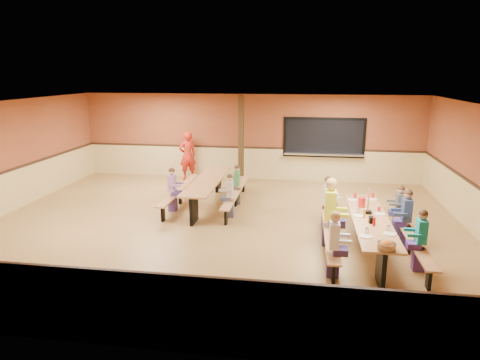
# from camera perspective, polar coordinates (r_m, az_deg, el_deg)

# --- Properties ---
(ground) EXTENTS (12.00, 12.00, 0.00)m
(ground) POSITION_cam_1_polar(r_m,az_deg,el_deg) (10.76, -2.31, -6.10)
(ground) COLOR brown
(ground) RESTS_ON ground
(room_envelope) EXTENTS (12.04, 10.04, 3.02)m
(room_envelope) POSITION_cam_1_polar(r_m,az_deg,el_deg) (10.54, -2.35, -2.58)
(room_envelope) COLOR brown
(room_envelope) RESTS_ON ground
(kitchen_pass_through) EXTENTS (2.78, 0.28, 1.38)m
(kitchen_pass_through) POSITION_cam_1_polar(r_m,az_deg,el_deg) (15.05, 11.12, 5.35)
(kitchen_pass_through) COLOR black
(kitchen_pass_through) RESTS_ON ground
(structural_post) EXTENTS (0.18, 0.18, 3.00)m
(structural_post) POSITION_cam_1_polar(r_m,az_deg,el_deg) (14.64, 0.14, 5.42)
(structural_post) COLOR #332211
(structural_post) RESTS_ON ground
(cafeteria_table_main) EXTENTS (1.91, 3.70, 0.74)m
(cafeteria_table_main) POSITION_cam_1_polar(r_m,az_deg,el_deg) (9.52, 16.90, -6.11)
(cafeteria_table_main) COLOR #AB7144
(cafeteria_table_main) RESTS_ON ground
(cafeteria_table_second) EXTENTS (1.91, 3.70, 0.74)m
(cafeteria_table_second) POSITION_cam_1_polar(r_m,az_deg,el_deg) (12.31, -4.36, -0.94)
(cafeteria_table_second) COLOR #AB7144
(cafeteria_table_second) RESTS_ON ground
(seated_child_white_left) EXTENTS (0.39, 0.32, 1.25)m
(seated_child_white_left) POSITION_cam_1_polar(r_m,az_deg,el_deg) (8.18, 12.40, -8.45)
(seated_child_white_left) COLOR white
(seated_child_white_left) RESTS_ON ground
(seated_adult_yellow) EXTENTS (0.51, 0.41, 1.49)m
(seated_adult_yellow) POSITION_cam_1_polar(r_m,az_deg,el_deg) (9.58, 11.91, -4.27)
(seated_adult_yellow) COLOR #EBFB2C
(seated_adult_yellow) RESTS_ON ground
(seated_child_grey_left) EXTENTS (0.38, 0.31, 1.24)m
(seated_child_grey_left) POSITION_cam_1_polar(r_m,az_deg,el_deg) (10.83, 11.54, -2.80)
(seated_child_grey_left) COLOR silver
(seated_child_grey_left) RESTS_ON ground
(seated_child_teal_right) EXTENTS (0.37, 0.30, 1.21)m
(seated_child_teal_right) POSITION_cam_1_polar(r_m,az_deg,el_deg) (8.93, 22.91, -7.46)
(seated_child_teal_right) COLOR teal
(seated_child_teal_right) RESTS_ON ground
(seated_child_navy_right) EXTENTS (0.39, 0.32, 1.26)m
(seated_child_navy_right) POSITION_cam_1_polar(r_m,az_deg,el_deg) (10.06, 21.26, -4.75)
(seated_child_navy_right) COLOR navy
(seated_child_navy_right) RESTS_ON ground
(seated_child_char_right) EXTENTS (0.34, 0.28, 1.16)m
(seated_child_char_right) POSITION_cam_1_polar(r_m,az_deg,el_deg) (10.73, 20.45, -3.80)
(seated_child_char_right) COLOR #42494A
(seated_child_char_right) RESTS_ON ground
(seated_child_purple_sec) EXTENTS (0.36, 0.30, 1.19)m
(seated_child_purple_sec) POSITION_cam_1_polar(r_m,az_deg,el_deg) (11.86, -9.01, -1.31)
(seated_child_purple_sec) COLOR #95689E
(seated_child_purple_sec) RESTS_ON ground
(seated_child_green_sec) EXTENTS (0.33, 0.27, 1.13)m
(seated_child_green_sec) POSITION_cam_1_polar(r_m,az_deg,el_deg) (12.34, -0.41, -0.67)
(seated_child_green_sec) COLOR #397840
(seated_child_green_sec) RESTS_ON ground
(seated_child_tan_sec) EXTENTS (0.34, 0.28, 1.15)m
(seated_child_tan_sec) POSITION_cam_1_polar(r_m,az_deg,el_deg) (11.22, -1.36, -2.14)
(seated_child_tan_sec) COLOR #AB998A
(seated_child_tan_sec) RESTS_ON ground
(standing_woman) EXTENTS (0.75, 0.70, 1.72)m
(standing_woman) POSITION_cam_1_polar(r_m,az_deg,el_deg) (15.30, -7.01, 3.26)
(standing_woman) COLOR red
(standing_woman) RESTS_ON ground
(punch_pitcher) EXTENTS (0.16, 0.16, 0.22)m
(punch_pitcher) POSITION_cam_1_polar(r_m,az_deg,el_deg) (10.13, 15.92, -2.89)
(punch_pitcher) COLOR red
(punch_pitcher) RESTS_ON cafeteria_table_main
(chip_bowl) EXTENTS (0.32, 0.32, 0.15)m
(chip_bowl) POSITION_cam_1_polar(r_m,az_deg,el_deg) (7.91, 18.95, -8.24)
(chip_bowl) COLOR orange
(chip_bowl) RESTS_ON cafeteria_table_main
(napkin_dispenser) EXTENTS (0.10, 0.14, 0.13)m
(napkin_dispenser) POSITION_cam_1_polar(r_m,az_deg,el_deg) (9.15, 17.12, -5.09)
(napkin_dispenser) COLOR black
(napkin_dispenser) RESTS_ON cafeteria_table_main
(condiment_mustard) EXTENTS (0.06, 0.06, 0.17)m
(condiment_mustard) POSITION_cam_1_polar(r_m,az_deg,el_deg) (9.45, 16.23, -4.29)
(condiment_mustard) COLOR yellow
(condiment_mustard) RESTS_ON cafeteria_table_main
(condiment_ketchup) EXTENTS (0.06, 0.06, 0.17)m
(condiment_ketchup) POSITION_cam_1_polar(r_m,az_deg,el_deg) (9.01, 17.46, -5.30)
(condiment_ketchup) COLOR #B2140F
(condiment_ketchup) RESTS_ON cafeteria_table_main
(table_paddle) EXTENTS (0.16, 0.16, 0.56)m
(table_paddle) POSITION_cam_1_polar(r_m,az_deg,el_deg) (9.70, 16.69, -3.53)
(table_paddle) COLOR black
(table_paddle) RESTS_ON cafeteria_table_main
(place_settings) EXTENTS (0.65, 3.30, 0.11)m
(place_settings) POSITION_cam_1_polar(r_m,az_deg,el_deg) (9.43, 17.01, -4.57)
(place_settings) COLOR beige
(place_settings) RESTS_ON cafeteria_table_main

